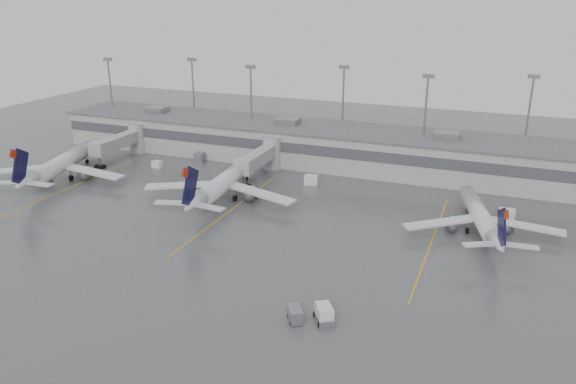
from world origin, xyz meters
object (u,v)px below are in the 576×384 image
at_px(jet_mid_right, 481,216).
at_px(baggage_tug, 324,315).
at_px(jet_far_left, 60,164).
at_px(jet_mid_left, 224,182).

bearing_deg(jet_mid_right, baggage_tug, -130.32).
relative_size(jet_far_left, jet_mid_right, 1.18).
height_order(jet_mid_left, baggage_tug, jet_mid_left).
bearing_deg(jet_far_left, jet_mid_right, -12.35).
height_order(jet_mid_left, jet_mid_right, jet_mid_left).
relative_size(jet_mid_left, jet_mid_right, 1.21).
bearing_deg(jet_mid_left, jet_mid_right, -3.08).
xyz_separation_m(jet_far_left, baggage_tug, (66.53, -29.95, -2.53)).
relative_size(jet_far_left, baggage_tug, 8.82).
xyz_separation_m(jet_mid_left, jet_mid_right, (45.26, 1.25, -0.51)).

